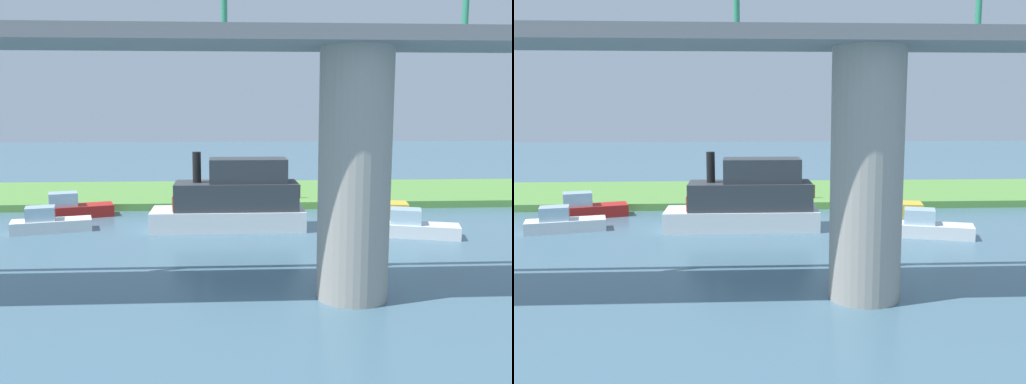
{
  "view_description": "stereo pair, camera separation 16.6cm",
  "coord_description": "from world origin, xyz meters",
  "views": [
    {
      "loc": [
        2.74,
        38.46,
        7.0
      ],
      "look_at": [
        0.77,
        5.0,
        2.0
      ],
      "focal_mm": 39.62,
      "sensor_mm": 36.0,
      "label": 1
    },
    {
      "loc": [
        2.57,
        38.47,
        7.0
      ],
      "look_at": [
        0.77,
        5.0,
        2.0
      ],
      "focal_mm": 39.62,
      "sensor_mm": 36.0,
      "label": 2
    }
  ],
  "objects": [
    {
      "name": "grassy_bank",
      "position": [
        0.0,
        -6.0,
        0.25
      ],
      "size": [
        80.0,
        12.0,
        0.5
      ],
      "primitive_type": "cube",
      "color": "#5B9342",
      "rests_on": "ground"
    },
    {
      "name": "bridge_pylon",
      "position": [
        -2.0,
        18.44,
        4.56
      ],
      "size": [
        2.62,
        2.62,
        9.13
      ],
      "primitive_type": "cylinder",
      "color": "#9E998E",
      "rests_on": "ground"
    },
    {
      "name": "bridge_span",
      "position": [
        -2.0,
        18.43,
        9.62
      ],
      "size": [
        65.34,
        4.3,
        3.25
      ],
      "color": "slate",
      "rests_on": "bridge_pylon"
    },
    {
      "name": "houseboat_blue",
      "position": [
        -7.72,
        8.61,
        0.54
      ],
      "size": [
        4.81,
        2.85,
        1.51
      ],
      "color": "white",
      "rests_on": "ground"
    },
    {
      "name": "motorboat_white",
      "position": [
        -6.74,
        1.86,
        0.61
      ],
      "size": [
        5.36,
        2.7,
        1.71
      ],
      "color": "gold",
      "rests_on": "ground"
    },
    {
      "name": "person_on_bank",
      "position": [
        -5.58,
        -2.4,
        1.2
      ],
      "size": [
        0.45,
        0.45,
        1.39
      ],
      "color": "#2D334C",
      "rests_on": "grassy_bank"
    },
    {
      "name": "pontoon_yellow",
      "position": [
        2.16,
        6.08,
        1.67
      ],
      "size": [
        8.84,
        2.96,
        4.52
      ],
      "color": "white",
      "rests_on": "ground"
    },
    {
      "name": "mooring_post",
      "position": [
        -2.78,
        -1.93,
        0.98
      ],
      "size": [
        0.2,
        0.2,
        0.96
      ],
      "primitive_type": "cylinder",
      "color": "brown",
      "rests_on": "grassy_bank"
    },
    {
      "name": "motorboat_red",
      "position": [
        12.7,
        6.21,
        0.52
      ],
      "size": [
        4.64,
        2.62,
        1.46
      ],
      "color": "white",
      "rests_on": "ground"
    },
    {
      "name": "ground_plane",
      "position": [
        0.0,
        0.0,
        0.0
      ],
      "size": [
        160.0,
        160.0,
        0.0
      ],
      "primitive_type": "plane",
      "color": "#476B7F"
    },
    {
      "name": "riverboat_paddlewheel",
      "position": [
        12.56,
        1.88,
        0.58
      ],
      "size": [
        5.18,
        3.12,
        1.63
      ],
      "color": "red",
      "rests_on": "ground"
    }
  ]
}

